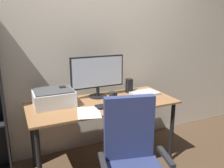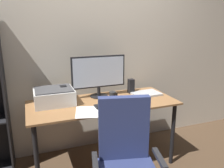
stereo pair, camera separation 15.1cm
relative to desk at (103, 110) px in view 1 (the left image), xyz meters
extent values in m
plane|color=#4C3826|center=(0.00, 0.00, -0.65)|extent=(12.00, 12.00, 0.00)
cube|color=beige|center=(0.00, 0.50, 0.65)|extent=(6.40, 0.10, 2.60)
cube|color=olive|center=(0.00, 0.00, 0.08)|extent=(1.56, 0.66, 0.02)
cylinder|color=black|center=(-0.72, -0.27, -0.29)|extent=(0.04, 0.04, 0.72)
cylinder|color=black|center=(0.72, -0.27, -0.29)|extent=(0.04, 0.04, 0.72)
cylinder|color=black|center=(-0.72, 0.27, -0.29)|extent=(0.04, 0.04, 0.72)
cylinder|color=black|center=(0.72, 0.27, -0.29)|extent=(0.04, 0.04, 0.72)
cylinder|color=black|center=(0.01, 0.19, 0.09)|extent=(0.20, 0.20, 0.01)
cylinder|color=black|center=(0.01, 0.19, 0.15)|extent=(0.04, 0.04, 0.10)
cube|color=black|center=(0.01, 0.19, 0.38)|extent=(0.61, 0.03, 0.35)
cube|color=silver|center=(0.01, 0.18, 0.38)|extent=(0.58, 0.01, 0.32)
cube|color=black|center=(0.01, -0.14, 0.10)|extent=(0.29, 0.11, 0.02)
cube|color=black|center=(0.24, -0.16, 0.10)|extent=(0.07, 0.10, 0.03)
cylinder|color=black|center=(0.11, 0.00, 0.14)|extent=(0.07, 0.07, 0.10)
cube|color=black|center=(0.16, 0.00, 0.14)|extent=(0.02, 0.01, 0.06)
cube|color=#B7BABC|center=(0.55, 0.06, 0.10)|extent=(0.33, 0.25, 0.02)
cube|color=black|center=(-0.38, 0.18, 0.17)|extent=(0.06, 0.07, 0.17)
cube|color=black|center=(0.41, 0.18, 0.17)|extent=(0.06, 0.07, 0.17)
cube|color=silver|center=(-0.49, 0.13, 0.16)|extent=(0.40, 0.34, 0.15)
cube|color=#424244|center=(-0.49, 0.13, 0.24)|extent=(0.37, 0.31, 0.01)
cube|color=white|center=(-0.23, -0.21, 0.09)|extent=(0.28, 0.34, 0.00)
cube|color=navy|center=(-0.05, -0.67, 0.10)|extent=(0.41, 0.16, 0.52)
cube|color=#232326|center=(-0.33, -0.79, -0.07)|extent=(0.10, 0.26, 0.03)
cube|color=#232326|center=(0.14, -0.91, -0.07)|extent=(0.10, 0.26, 0.03)
cube|color=black|center=(-0.96, 0.29, 0.18)|extent=(0.02, 0.28, 1.66)
camera|label=1|loc=(-0.86, -2.11, 0.91)|focal=36.49mm
camera|label=2|loc=(-0.72, -2.17, 0.91)|focal=36.49mm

